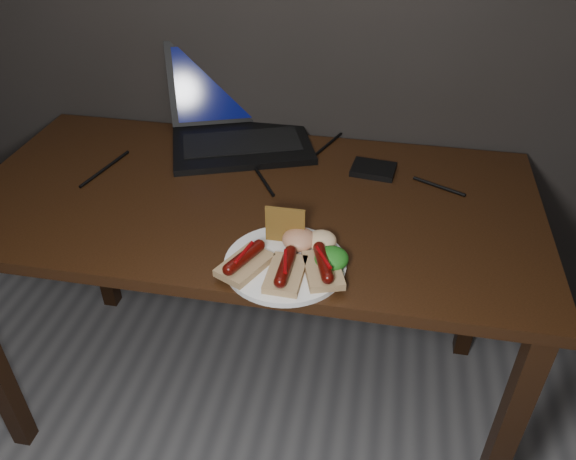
# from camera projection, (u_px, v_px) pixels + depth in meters

# --- Properties ---
(desk) EXTENTS (1.40, 0.70, 0.75)m
(desk) POSITION_uv_depth(u_px,v_px,m) (252.00, 225.00, 1.43)
(desk) COLOR #331B0C
(desk) RESTS_ON ground
(laptop) EXTENTS (0.48, 0.46, 0.25)m
(laptop) POSITION_uv_depth(u_px,v_px,m) (239.00, 122.00, 1.60)
(laptop) COLOR black
(laptop) RESTS_ON desk
(hard_drive) EXTENTS (0.12, 0.10, 0.02)m
(hard_drive) POSITION_uv_depth(u_px,v_px,m) (373.00, 169.00, 1.47)
(hard_drive) COLOR black
(hard_drive) RESTS_ON desk
(desk_cables) EXTENTS (0.95, 0.45, 0.01)m
(desk_cables) POSITION_uv_depth(u_px,v_px,m) (272.00, 166.00, 1.49)
(desk_cables) COLOR black
(desk_cables) RESTS_ON desk
(plate) EXTENTS (0.32, 0.32, 0.01)m
(plate) POSITION_uv_depth(u_px,v_px,m) (285.00, 263.00, 1.16)
(plate) COLOR white
(plate) RESTS_ON desk
(bread_sausage_left) EXTENTS (0.11, 0.13, 0.04)m
(bread_sausage_left) POSITION_uv_depth(u_px,v_px,m) (245.00, 262.00, 1.13)
(bread_sausage_left) COLOR tan
(bread_sausage_left) RESTS_ON plate
(bread_sausage_center) EXTENTS (0.07, 0.12, 0.04)m
(bread_sausage_center) POSITION_uv_depth(u_px,v_px,m) (285.00, 271.00, 1.11)
(bread_sausage_center) COLOR tan
(bread_sausage_center) RESTS_ON plate
(bread_sausage_right) EXTENTS (0.10, 0.13, 0.04)m
(bread_sausage_right) POSITION_uv_depth(u_px,v_px,m) (323.00, 267.00, 1.12)
(bread_sausage_right) COLOR tan
(bread_sausage_right) RESTS_ON plate
(crispbread) EXTENTS (0.08, 0.01, 0.08)m
(crispbread) POSITION_uv_depth(u_px,v_px,m) (285.00, 225.00, 1.19)
(crispbread) COLOR olive
(crispbread) RESTS_ON plate
(salad_greens) EXTENTS (0.07, 0.07, 0.04)m
(salad_greens) POSITION_uv_depth(u_px,v_px,m) (332.00, 258.00, 1.13)
(salad_greens) COLOR #1C5C12
(salad_greens) RESTS_ON plate
(salsa_mound) EXTENTS (0.07, 0.07, 0.04)m
(salsa_mound) POSITION_uv_depth(u_px,v_px,m) (299.00, 239.00, 1.18)
(salsa_mound) COLOR #AA2011
(salsa_mound) RESTS_ON plate
(coleslaw_mound) EXTENTS (0.06, 0.06, 0.04)m
(coleslaw_mound) POSITION_uv_depth(u_px,v_px,m) (322.00, 241.00, 1.18)
(coleslaw_mound) COLOR beige
(coleslaw_mound) RESTS_ON plate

